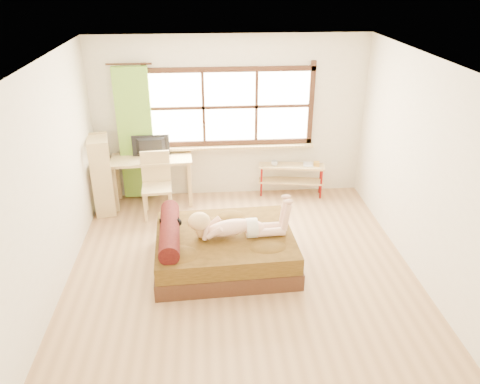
{
  "coord_description": "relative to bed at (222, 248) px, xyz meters",
  "views": [
    {
      "loc": [
        -0.42,
        -5.23,
        3.64
      ],
      "look_at": [
        0.01,
        0.2,
        0.99
      ],
      "focal_mm": 35.0,
      "sensor_mm": 36.0,
      "label": 1
    }
  ],
  "objects": [
    {
      "name": "floor",
      "position": [
        0.25,
        -0.05,
        -0.25
      ],
      "size": [
        4.5,
        4.5,
        0.0
      ],
      "primitive_type": "plane",
      "color": "#9E754C",
      "rests_on": "ground"
    },
    {
      "name": "ceiling",
      "position": [
        0.25,
        -0.05,
        2.45
      ],
      "size": [
        4.5,
        4.5,
        0.0
      ],
      "primitive_type": "plane",
      "rotation": [
        3.14,
        0.0,
        0.0
      ],
      "color": "white",
      "rests_on": "wall_back"
    },
    {
      "name": "wall_back",
      "position": [
        0.25,
        2.2,
        1.1
      ],
      "size": [
        4.5,
        0.0,
        4.5
      ],
      "primitive_type": "plane",
      "rotation": [
        1.57,
        0.0,
        0.0
      ],
      "color": "silver",
      "rests_on": "floor"
    },
    {
      "name": "wall_front",
      "position": [
        0.25,
        -2.3,
        1.1
      ],
      "size": [
        4.5,
        0.0,
        4.5
      ],
      "primitive_type": "plane",
      "rotation": [
        -1.57,
        0.0,
        0.0
      ],
      "color": "silver",
      "rests_on": "floor"
    },
    {
      "name": "wall_left",
      "position": [
        -2.0,
        -0.05,
        1.1
      ],
      "size": [
        0.0,
        4.5,
        4.5
      ],
      "primitive_type": "plane",
      "rotation": [
        1.57,
        0.0,
        1.57
      ],
      "color": "silver",
      "rests_on": "floor"
    },
    {
      "name": "wall_right",
      "position": [
        2.5,
        -0.05,
        1.1
      ],
      "size": [
        0.0,
        4.5,
        4.5
      ],
      "primitive_type": "plane",
      "rotation": [
        1.57,
        0.0,
        -1.57
      ],
      "color": "silver",
      "rests_on": "floor"
    },
    {
      "name": "window",
      "position": [
        0.25,
        2.17,
        1.26
      ],
      "size": [
        2.8,
        0.16,
        1.46
      ],
      "color": "#FFEDBF",
      "rests_on": "wall_back"
    },
    {
      "name": "curtain",
      "position": [
        -1.3,
        2.08,
        0.9
      ],
      "size": [
        0.55,
        0.1,
        2.2
      ],
      "primitive_type": "cube",
      "color": "#548A25",
      "rests_on": "wall_back"
    },
    {
      "name": "bed",
      "position": [
        0.0,
        0.0,
        0.0
      ],
      "size": [
        1.89,
        1.54,
        0.69
      ],
      "rotation": [
        0.0,
        0.0,
        0.05
      ],
      "color": "black",
      "rests_on": "floor"
    },
    {
      "name": "woman",
      "position": [
        0.2,
        -0.05,
        0.48
      ],
      "size": [
        1.29,
        0.42,
        0.55
      ],
      "primitive_type": null,
      "rotation": [
        0.0,
        0.0,
        0.05
      ],
      "color": "#E2AD92",
      "rests_on": "bed"
    },
    {
      "name": "kitten",
      "position": [
        -0.67,
        0.1,
        0.32
      ],
      "size": [
        0.28,
        0.12,
        0.22
      ],
      "primitive_type": null,
      "rotation": [
        0.0,
        0.0,
        0.05
      ],
      "color": "black",
      "rests_on": "bed"
    },
    {
      "name": "desk",
      "position": [
        -1.06,
        1.9,
        0.46
      ],
      "size": [
        1.34,
        0.69,
        0.81
      ],
      "rotation": [
        0.0,
        0.0,
        0.07
      ],
      "color": "tan",
      "rests_on": "floor"
    },
    {
      "name": "monitor",
      "position": [
        -1.06,
        1.95,
        0.74
      ],
      "size": [
        0.61,
        0.12,
        0.35
      ],
      "primitive_type": "imported",
      "rotation": [
        0.0,
        0.0,
        3.21
      ],
      "color": "black",
      "rests_on": "desk"
    },
    {
      "name": "chair",
      "position": [
        -0.96,
        1.55,
        0.32
      ],
      "size": [
        0.49,
        0.49,
        1.02
      ],
      "rotation": [
        0.0,
        0.0,
        0.07
      ],
      "color": "tan",
      "rests_on": "floor"
    },
    {
      "name": "pipe_shelf",
      "position": [
        1.31,
        2.02,
        0.16
      ],
      "size": [
        1.15,
        0.46,
        0.63
      ],
      "rotation": [
        0.0,
        0.0,
        -0.16
      ],
      "color": "tan",
      "rests_on": "floor"
    },
    {
      "name": "cup",
      "position": [
        0.99,
        2.02,
        0.35
      ],
      "size": [
        0.12,
        0.12,
        0.09
      ],
      "primitive_type": "imported",
      "rotation": [
        0.0,
        0.0,
        -0.16
      ],
      "color": "gray",
      "rests_on": "pipe_shelf"
    },
    {
      "name": "book",
      "position": [
        1.49,
        2.02,
        0.32
      ],
      "size": [
        0.19,
        0.24,
        0.02
      ],
      "primitive_type": "imported",
      "rotation": [
        0.0,
        0.0,
        -0.16
      ],
      "color": "gray",
      "rests_on": "pipe_shelf"
    },
    {
      "name": "bookshelf",
      "position": [
        -1.83,
        1.66,
        0.39
      ],
      "size": [
        0.41,
        0.59,
        1.25
      ],
      "rotation": [
        0.0,
        0.0,
        0.19
      ],
      "color": "tan",
      "rests_on": "floor"
    }
  ]
}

